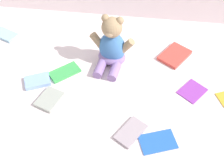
# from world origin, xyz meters

# --- Properties ---
(ground_plane) EXTENTS (3.20, 3.20, 0.00)m
(ground_plane) POSITION_xyz_m (0.00, 0.00, 0.00)
(ground_plane) COLOR silver
(teddy_bear) EXTENTS (0.20, 0.18, 0.24)m
(teddy_bear) POSITION_xyz_m (-0.04, 0.12, 0.09)
(teddy_bear) COLOR #3F72B2
(teddy_bear) RESTS_ON ground_plane
(book_case_0) EXTENTS (0.12, 0.11, 0.02)m
(book_case_0) POSITION_xyz_m (-0.33, -0.05, 0.01)
(book_case_0) COLOR #84A8E4
(book_case_0) RESTS_ON ground_plane
(book_case_1) EXTENTS (0.16, 0.17, 0.02)m
(book_case_1) POSITION_xyz_m (0.24, 0.18, 0.01)
(book_case_1) COLOR #CD3E34
(book_case_1) RESTS_ON ground_plane
(book_case_3) EXTENTS (0.13, 0.14, 0.01)m
(book_case_3) POSITION_xyz_m (0.31, -0.01, 0.00)
(book_case_3) COLOR purple
(book_case_3) RESTS_ON ground_plane
(book_case_4) EXTENTS (0.15, 0.12, 0.01)m
(book_case_4) POSITION_xyz_m (0.17, -0.26, 0.00)
(book_case_4) COLOR blue
(book_case_4) RESTS_ON ground_plane
(book_case_5) EXTENTS (0.11, 0.13, 0.02)m
(book_case_5) POSITION_xyz_m (-0.26, -0.13, 0.01)
(book_case_5) COLOR #9A9F93
(book_case_5) RESTS_ON ground_plane
(book_case_6) EXTENTS (0.13, 0.11, 0.01)m
(book_case_6) POSITION_xyz_m (-0.58, 0.23, 0.01)
(book_case_6) COLOR #8EB9D0
(book_case_6) RESTS_ON ground_plane
(book_case_7) EXTENTS (0.12, 0.14, 0.01)m
(book_case_7) POSITION_xyz_m (0.07, -0.24, 0.01)
(book_case_7) COLOR #9F8E96
(book_case_7) RESTS_ON ground_plane
(book_case_8) EXTENTS (0.14, 0.13, 0.01)m
(book_case_8) POSITION_xyz_m (-0.23, 0.02, 0.01)
(book_case_8) COLOR green
(book_case_8) RESTS_ON ground_plane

